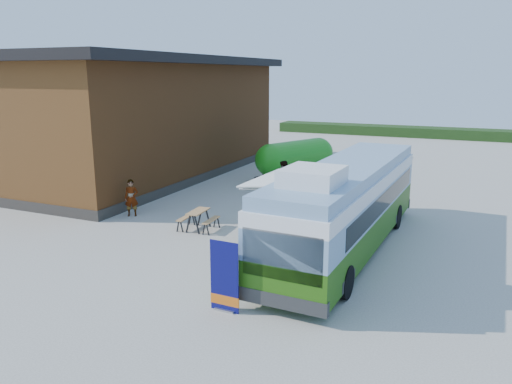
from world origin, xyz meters
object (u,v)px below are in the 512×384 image
at_px(person_a, 132,198).
at_px(person_b, 283,180).
at_px(bus, 347,204).
at_px(picnic_table, 198,216).
at_px(banner, 224,283).
at_px(slurry_tanker, 295,157).

relative_size(person_a, person_b, 0.86).
distance_m(bus, picnic_table, 6.40).
height_order(banner, person_a, banner).
distance_m(banner, picnic_table, 7.60).
xyz_separation_m(bus, person_a, (-10.19, 0.56, -0.94)).
bearing_deg(bus, person_a, 179.26).
xyz_separation_m(bus, banner, (-1.85, -6.21, -0.97)).
relative_size(bus, banner, 6.05).
bearing_deg(banner, person_b, 106.20).
bearing_deg(picnic_table, person_b, 74.85).
distance_m(bus, slurry_tanker, 13.04).
bearing_deg(bus, slurry_tanker, 120.10).
xyz_separation_m(person_a, slurry_tanker, (4.13, 10.98, 0.52)).
height_order(picnic_table, slurry_tanker, slurry_tanker).
relative_size(bus, picnic_table, 7.98).
relative_size(banner, slurry_tanker, 0.34).
bearing_deg(picnic_table, person_a, 167.19).
height_order(bus, person_a, bus).
distance_m(bus, person_a, 10.24).
distance_m(person_a, slurry_tanker, 11.74).
bearing_deg(picnic_table, slurry_tanker, 84.87).
distance_m(picnic_table, person_b, 6.74).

